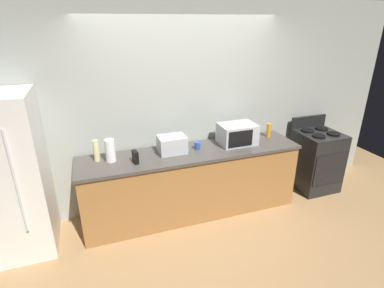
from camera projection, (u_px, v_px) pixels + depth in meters
ground_plane at (203, 229)px, 3.81m from camera, size 8.00×8.00×0.00m
back_wall at (182, 108)px, 4.00m from camera, size 6.40×0.10×2.70m
counter_run at (192, 182)px, 3.99m from camera, size 2.84×0.64×0.90m
refrigerator at (9, 177)px, 3.19m from camera, size 0.72×0.73×1.80m
stove_range at (316, 160)px, 4.60m from camera, size 0.60×0.61×1.08m
microwave at (237, 134)px, 4.01m from camera, size 0.48×0.35×0.27m
toaster_oven at (172, 144)px, 3.75m from camera, size 0.34×0.26×0.21m
paper_towel_roll at (110, 151)px, 3.50m from camera, size 0.12×0.12×0.27m
cordless_phone at (135, 157)px, 3.48m from camera, size 0.07×0.12×0.15m
bottle_dish_soap at (269, 130)px, 4.26m from camera, size 0.06×0.06×0.19m
bottle_hand_soap at (96, 151)px, 3.51m from camera, size 0.07×0.07×0.26m
mug_blue at (197, 146)px, 3.87m from camera, size 0.08×0.08×0.09m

